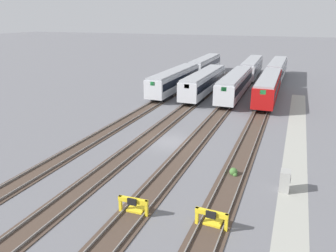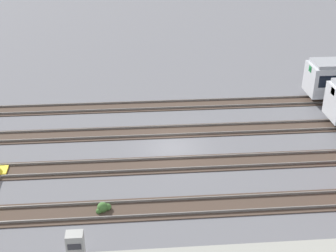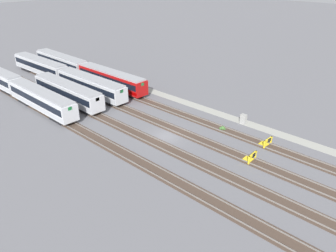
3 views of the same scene
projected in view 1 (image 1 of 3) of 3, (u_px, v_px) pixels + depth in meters
ground_plane at (169, 142)px, 32.93m from camera, size 400.00×400.00×0.00m
service_walkway at (295, 160)px, 28.81m from camera, size 54.00×2.00×0.01m
rail_track_nearest at (244, 152)px, 30.34m from camera, size 90.00×2.23×0.21m
rail_track_near_inner at (193, 145)px, 32.06m from camera, size 90.00×2.24×0.21m
rail_track_middle at (147, 138)px, 33.77m from camera, size 90.00×2.24×0.21m
rail_track_far_inner at (105, 133)px, 35.49m from camera, size 90.00×2.23×0.21m
subway_car_front_row_leftmost at (252, 67)px, 67.57m from camera, size 18.06×3.26×3.70m
subway_car_front_row_left_inner at (205, 65)px, 70.76m from camera, size 18.05×3.16×3.70m
subway_car_front_row_centre at (235, 84)px, 50.74m from camera, size 18.03×3.02×3.70m
subway_car_front_row_right_inner at (175, 80)px, 54.19m from camera, size 18.01×2.93×3.70m
subway_car_front_row_rightmost at (268, 87)px, 49.02m from camera, size 18.02×2.97×3.70m
subway_car_back_row_leftmost at (204, 82)px, 52.46m from camera, size 18.00×2.84×3.70m
subway_car_back_row_centre at (277, 69)px, 65.48m from camera, size 18.03×3.02×3.70m
bumper_stop_nearest_track at (212, 218)px, 19.58m from camera, size 1.37×2.01×1.22m
bumper_stop_near_inner_track at (135, 205)px, 20.93m from camera, size 1.38×2.01×1.22m
electrical_cabinet at (285, 181)px, 23.42m from camera, size 0.90×0.73×1.60m
weed_clump at (233, 172)px, 26.04m from camera, size 0.92×0.70×0.64m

